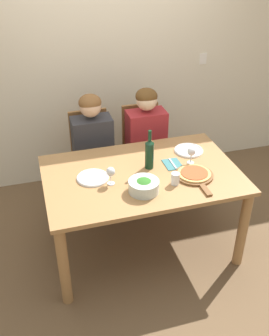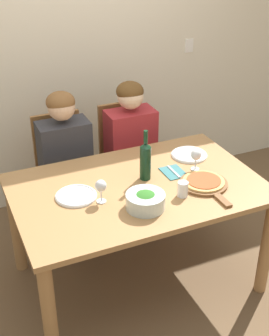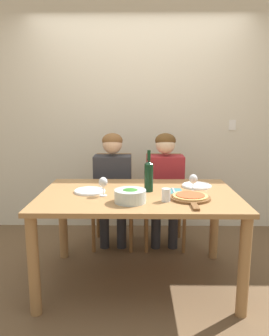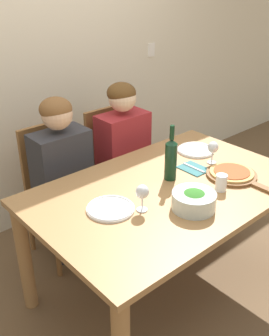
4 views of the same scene
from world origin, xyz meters
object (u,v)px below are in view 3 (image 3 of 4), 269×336
Objects in this scene: dinner_plate_right at (197,186)px; wine_glass_right at (194,180)px; broccoli_bowl at (131,196)px; chair_right at (164,197)px; person_man at (165,180)px; wine_bottle at (149,175)px; pizza_on_board at (191,197)px; wine_glass_left at (104,183)px; fork_on_napkin at (174,191)px; water_tumbler at (167,195)px; dinner_plate_left at (90,191)px; person_woman at (113,180)px; chair_left at (114,197)px.

dinner_plate_right is 0.22m from wine_glass_right.
dinner_plate_right is at bearing 39.71° from broccoli_bowl.
chair_right is 0.25m from person_man.
dinner_plate_right is at bearing 20.78° from wine_bottle.
wine_glass_left is (-0.67, 0.09, 0.09)m from pizza_on_board.
broccoli_bowl is 0.47m from fork_on_napkin.
wine_glass_right is at bearing -77.81° from chair_right.
broccoli_bowl is 1.56× the size of wine_glass_right.
chair_right is 0.80× the size of person_man.
dinner_plate_right is 1.70× the size of wine_glass_right.
broccoli_bowl is 2.41× the size of water_tumbler.
wine_glass_left is 0.50m from water_tumbler.
dinner_plate_right is 0.41m from pizza_on_board.
dinner_plate_left is at bearing -129.87° from chair_right.
fork_on_napkin is at bearing -88.40° from person_man.
wine_glass_right is (0.17, -0.68, 0.16)m from person_man.
pizza_on_board is 4.60× the size of water_tumbler.
dinner_plate_right is 0.54m from water_tumbler.
wine_glass_right is (0.71, -0.68, 0.16)m from person_woman.
broccoli_bowl reaches higher than dinner_plate_right.
chair_left is 9.88× the size of water_tumbler.
wine_bottle is 1.34× the size of dinner_plate_left.
wine_glass_left is at bearing 172.60° from pizza_on_board.
dinner_plate_left and dinner_plate_right have the same top height.
water_tumbler is (0.60, -0.25, 0.04)m from dinner_plate_left.
chair_right reaches higher than water_tumbler.
person_man reaches higher than fork_on_napkin.
person_man is 0.96m from dinner_plate_left.
chair_right is 1.05m from pizza_on_board.
dinner_plate_left is 2.63× the size of water_tumbler.
chair_left is at bearing 167.67° from person_man.
chair_right is 0.72m from dinner_plate_right.
chair_left is 2.15× the size of pizza_on_board.
chair_left is at bearing 114.45° from wine_bottle.
water_tumbler is at bearing -133.07° from wine_glass_right.
person_woman is at bearing -90.00° from chair_left.
dinner_plate_left is at bearing -99.44° from chair_left.
person_woman reaches higher than dinner_plate_left.
chair_left and chair_right have the same top height.
chair_right is at bearing 59.12° from wine_glass_left.
dinner_plate_left is 0.19m from wine_glass_left.
wine_bottle reaches higher than fork_on_napkin.
pizza_on_board is at bearing -82.20° from person_man.
chair_right is at bearing 96.90° from pizza_on_board.
person_woman is at bearing -167.67° from chair_right.
chair_right is at bearing 91.36° from fork_on_napkin.
broccoli_bowl is 0.91× the size of dinner_plate_left.
fork_on_napkin is (0.35, 0.30, -0.05)m from broccoli_bowl.
wine_glass_left is at bearing 142.41° from broccoli_bowl.
chair_left is 0.54m from chair_right.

